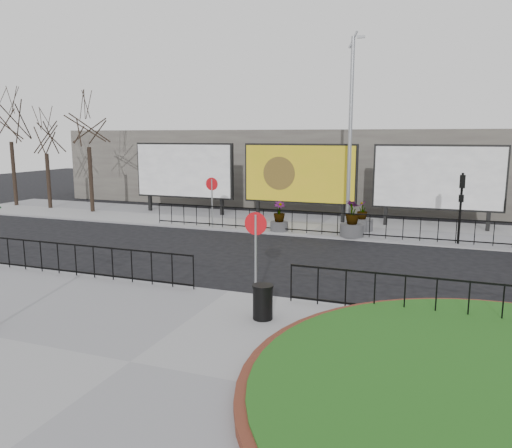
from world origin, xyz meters
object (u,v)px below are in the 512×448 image
at_px(billboard_mid, 299,174).
at_px(planter_c, 362,221).
at_px(litter_bin, 263,302).
at_px(planter_a, 279,219).
at_px(lamp_post, 350,132).
at_px(planter_b, 352,223).

xyz_separation_m(billboard_mid, planter_c, (3.70, -1.97, -2.02)).
height_order(litter_bin, planter_a, planter_a).
height_order(billboard_mid, lamp_post, lamp_post).
distance_m(billboard_mid, litter_bin, 15.24).
distance_m(lamp_post, planter_a, 5.34).
bearing_deg(lamp_post, litter_bin, -89.10).
bearing_deg(planter_c, lamp_post, 180.00).
distance_m(billboard_mid, lamp_post, 4.23).
relative_size(billboard_mid, litter_bin, 7.05).
bearing_deg(planter_c, planter_a, -157.76).
height_order(billboard_mid, planter_a, billboard_mid).
bearing_deg(planter_b, litter_bin, -91.50).
relative_size(planter_a, planter_b, 0.86).
bearing_deg(planter_b, planter_c, 82.87).
distance_m(billboard_mid, planter_c, 4.65).
bearing_deg(planter_a, litter_bin, -74.12).
bearing_deg(lamp_post, planter_c, -0.00).
distance_m(lamp_post, planter_c, 4.30).
relative_size(billboard_mid, lamp_post, 0.67).
height_order(lamp_post, planter_a, lamp_post).
relative_size(litter_bin, planter_c, 0.61).
bearing_deg(planter_a, billboard_mid, 90.00).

